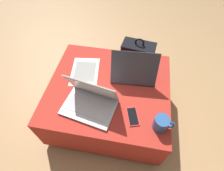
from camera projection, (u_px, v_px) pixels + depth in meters
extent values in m
plane|color=tan|center=(109.00, 112.00, 1.60)|extent=(14.00, 14.00, 0.00)
cube|color=maroon|center=(109.00, 110.00, 1.58)|extent=(0.86, 0.77, 0.05)
cube|color=#B22D23|center=(109.00, 99.00, 1.42)|extent=(0.89, 0.80, 0.34)
cube|color=#B7B7BC|center=(89.00, 107.00, 1.17)|extent=(0.38, 0.29, 0.02)
cube|color=#B2B2B7|center=(89.00, 107.00, 1.16)|extent=(0.32, 0.18, 0.00)
cube|color=#B7B7BC|center=(92.00, 89.00, 1.12)|extent=(0.35, 0.15, 0.22)
cube|color=white|center=(92.00, 89.00, 1.12)|extent=(0.31, 0.13, 0.20)
cube|color=#333338|center=(133.00, 72.00, 1.36)|extent=(0.34, 0.27, 0.02)
cube|color=#B2B2B7|center=(133.00, 71.00, 1.36)|extent=(0.29, 0.16, 0.00)
cube|color=#333338|center=(134.00, 69.00, 1.21)|extent=(0.33, 0.11, 0.24)
cube|color=#1E4799|center=(134.00, 69.00, 1.21)|extent=(0.29, 0.09, 0.21)
cube|color=red|center=(133.00, 116.00, 1.13)|extent=(0.10, 0.15, 0.01)
cube|color=black|center=(133.00, 116.00, 1.13)|extent=(0.09, 0.13, 0.00)
cube|color=black|center=(137.00, 60.00, 1.73)|extent=(0.33, 0.20, 0.38)
cube|color=black|center=(138.00, 59.00, 1.85)|extent=(0.25, 0.09, 0.17)
torus|color=black|center=(140.00, 43.00, 1.56)|extent=(0.09, 0.03, 0.09)
cube|color=white|center=(85.00, 71.00, 1.38)|extent=(0.25, 0.32, 0.00)
cube|color=gray|center=(85.00, 71.00, 1.37)|extent=(0.19, 0.23, 0.00)
cylinder|color=#285693|center=(161.00, 123.00, 1.06)|extent=(0.09, 0.09, 0.10)
torus|color=#285693|center=(169.00, 125.00, 1.05)|extent=(0.07, 0.02, 0.07)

